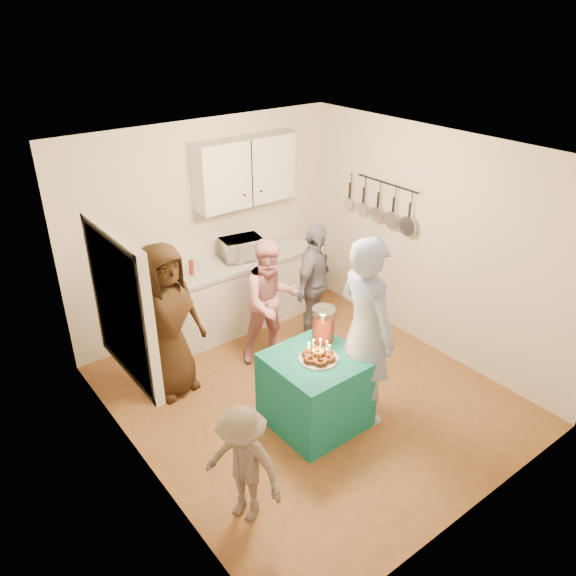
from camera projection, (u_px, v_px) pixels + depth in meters
floor at (308, 395)px, 6.02m from camera, size 4.00×4.00×0.00m
ceiling at (313, 153)px, 4.83m from camera, size 4.00×4.00×0.00m
back_wall at (206, 228)px, 6.84m from camera, size 3.60×3.60×0.00m
left_wall at (135, 350)px, 4.46m from camera, size 4.00×4.00×0.00m
right_wall at (432, 244)px, 6.40m from camera, size 4.00×4.00×0.00m
window_night at (120, 307)px, 4.57m from camera, size 0.04×1.00×1.20m
counter at (236, 295)px, 7.13m from camera, size 2.20×0.58×0.86m
countertop at (234, 263)px, 6.93m from camera, size 2.24×0.62×0.05m
upper_cabinet at (245, 171)px, 6.70m from camera, size 1.30×0.30×0.80m
pot_rack at (384, 204)px, 6.71m from camera, size 0.12×1.00×0.60m
microwave at (242, 249)px, 6.91m from camera, size 0.54×0.42×0.27m
party_table at (316, 390)px, 5.48m from camera, size 0.86×0.86×0.76m
donut_cake at (319, 351)px, 5.25m from camera, size 0.38×0.38×0.18m
punch_jar at (323, 325)px, 5.52m from camera, size 0.22×0.22×0.34m
man_birthday at (366, 332)px, 5.33m from camera, size 0.51×0.74×1.94m
woman_back_left at (166, 321)px, 5.74m from camera, size 0.91×0.67×1.70m
woman_back_center at (272, 301)px, 6.35m from camera, size 0.83×0.70×1.49m
woman_back_right at (314, 283)px, 6.73m from camera, size 0.94×0.74×1.49m
child_near_left at (243, 465)px, 4.39m from camera, size 0.64×0.80×1.08m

